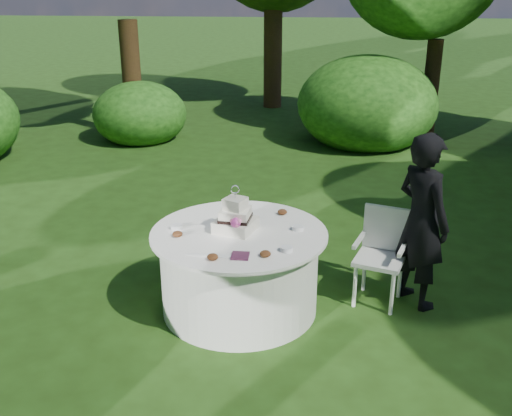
# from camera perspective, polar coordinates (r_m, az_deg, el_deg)

# --- Properties ---
(ground) EXTENTS (80.00, 80.00, 0.00)m
(ground) POSITION_cam_1_polar(r_m,az_deg,el_deg) (5.60, -1.55, -9.51)
(ground) COLOR #1E390F
(ground) RESTS_ON ground
(napkins) EXTENTS (0.14, 0.14, 0.02)m
(napkins) POSITION_cam_1_polar(r_m,az_deg,el_deg) (4.79, -1.51, -4.57)
(napkins) COLOR #4C203B
(napkins) RESTS_ON table
(feather_plume) EXTENTS (0.48, 0.07, 0.01)m
(feather_plume) POSITION_cam_1_polar(r_m,az_deg,el_deg) (4.82, -4.06, -4.54)
(feather_plume) COLOR white
(feather_plume) RESTS_ON table
(guest) EXTENTS (0.65, 0.71, 1.63)m
(guest) POSITION_cam_1_polar(r_m,az_deg,el_deg) (5.56, 15.52, -1.21)
(guest) COLOR black
(guest) RESTS_ON ground
(table) EXTENTS (1.56, 1.56, 0.77)m
(table) POSITION_cam_1_polar(r_m,az_deg,el_deg) (5.41, -1.59, -5.98)
(table) COLOR white
(table) RESTS_ON ground
(cake) EXTENTS (0.41, 0.41, 0.43)m
(cake) POSITION_cam_1_polar(r_m,az_deg,el_deg) (5.23, -1.97, -1.02)
(cake) COLOR silver
(cake) RESTS_ON table
(chair) EXTENTS (0.54, 0.54, 0.89)m
(chair) POSITION_cam_1_polar(r_m,az_deg,el_deg) (5.65, 11.93, -3.79)
(chair) COLOR silver
(chair) RESTS_ON ground
(votives) EXTENTS (1.17, 0.54, 0.04)m
(votives) POSITION_cam_1_polar(r_m,az_deg,el_deg) (5.15, -0.32, -2.52)
(votives) COLOR white
(votives) RESTS_ON table
(petal_cups) EXTENTS (0.96, 1.10, 0.05)m
(petal_cups) POSITION_cam_1_polar(r_m,az_deg,el_deg) (5.07, -1.97, -2.86)
(petal_cups) COLOR #562D16
(petal_cups) RESTS_ON table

